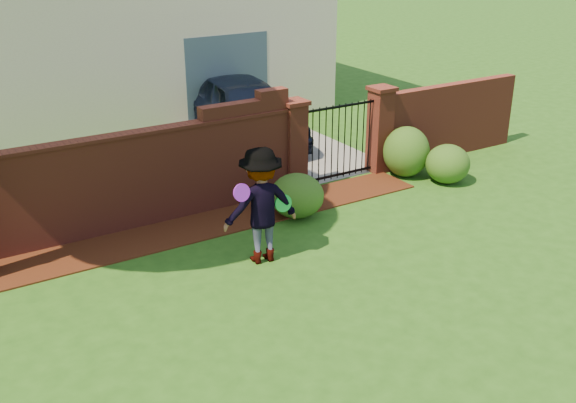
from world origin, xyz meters
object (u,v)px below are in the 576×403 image
frisbee_green (283,203)px  man (262,206)px  frisbee_purple (242,193)px  car (250,112)px

frisbee_green → man: bearing=159.6°
frisbee_purple → frisbee_green: size_ratio=0.97×
man → frisbee_green: size_ratio=6.58×
man → frisbee_purple: man is taller
car → frisbee_purple: (-3.27, -5.70, 0.52)m
frisbee_purple → frisbee_green: frisbee_purple is taller
frisbee_purple → frisbee_green: (0.74, 0.01, -0.34)m
frisbee_purple → car: bearing=60.2°
man → frisbee_green: (0.32, -0.12, 0.03)m
car → frisbee_green: size_ratio=16.12×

